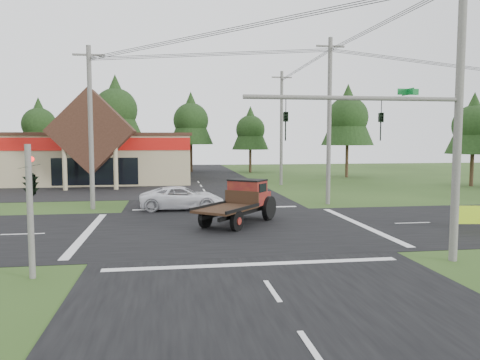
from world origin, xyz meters
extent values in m
plane|color=#284017|center=(0.00, 0.00, 0.00)|extent=(120.00, 120.00, 0.00)
cube|color=black|center=(0.00, 0.00, 0.01)|extent=(12.00, 120.00, 0.02)
cube|color=black|center=(0.00, 0.00, 0.01)|extent=(120.00, 12.00, 0.02)
cube|color=black|center=(-14.00, 19.00, 0.01)|extent=(28.00, 14.00, 0.02)
cube|color=tan|center=(-16.00, 30.00, 2.50)|extent=(30.00, 15.00, 5.00)
cube|color=#341E15|center=(-16.00, 30.00, 5.05)|extent=(30.40, 15.40, 0.30)
cube|color=#99100B|center=(-16.00, 22.45, 4.10)|extent=(30.00, 0.12, 1.20)
cube|color=#341E15|center=(-10.00, 21.50, 5.30)|extent=(7.78, 4.00, 7.78)
cylinder|color=tan|center=(-12.20, 19.80, 2.00)|extent=(0.40, 0.40, 4.00)
cylinder|color=tan|center=(-7.80, 19.80, 2.00)|extent=(0.40, 0.40, 4.00)
cube|color=black|center=(-10.00, 22.48, 1.50)|extent=(8.00, 0.08, 2.60)
cylinder|color=#595651|center=(7.50, -7.50, 3.50)|extent=(0.24, 0.24, 7.00)
cylinder|color=#595651|center=(3.50, -7.50, 6.00)|extent=(8.00, 0.16, 0.16)
imported|color=black|center=(4.50, -7.50, 5.00)|extent=(0.16, 0.20, 1.00)
imported|color=black|center=(1.00, -7.50, 5.00)|extent=(0.16, 0.20, 1.00)
cube|color=#0C6626|center=(5.50, -7.50, 6.25)|extent=(0.80, 0.04, 0.22)
cylinder|color=#595651|center=(-7.50, -7.50, 2.20)|extent=(0.20, 0.20, 4.40)
imported|color=black|center=(-7.50, -7.30, 3.70)|extent=(0.53, 2.48, 1.00)
sphere|color=#FF0C0C|center=(-7.50, -7.15, 3.90)|extent=(0.18, 0.18, 0.18)
cylinder|color=#595651|center=(7.50, -7.50, 5.50)|extent=(0.30, 0.30, 11.00)
cylinder|color=#595651|center=(-8.00, 8.00, 5.25)|extent=(0.30, 0.30, 10.50)
cube|color=#595651|center=(-8.00, 8.00, 9.90)|extent=(2.00, 0.12, 0.12)
cylinder|color=#595651|center=(8.00, 8.00, 5.75)|extent=(0.30, 0.30, 11.50)
cube|color=#595651|center=(8.00, 8.00, 10.90)|extent=(2.00, 0.12, 0.12)
cylinder|color=#595651|center=(8.00, 22.00, 5.60)|extent=(0.30, 0.30, 11.20)
cube|color=#595651|center=(8.00, 22.00, 10.60)|extent=(2.00, 0.12, 0.12)
cylinder|color=#332316|center=(-20.00, 42.00, 1.75)|extent=(0.36, 0.36, 3.50)
cone|color=black|center=(-20.00, 42.00, 6.80)|extent=(5.60, 5.60, 6.60)
sphere|color=black|center=(-20.00, 42.00, 6.50)|extent=(4.40, 4.40, 4.40)
cylinder|color=#332316|center=(-10.00, 41.00, 2.27)|extent=(0.36, 0.36, 4.55)
cone|color=black|center=(-10.00, 41.00, 8.84)|extent=(7.28, 7.28, 8.58)
sphere|color=black|center=(-10.00, 41.00, 8.45)|extent=(5.72, 5.72, 5.72)
cylinder|color=#332316|center=(0.00, 42.00, 1.92)|extent=(0.36, 0.36, 3.85)
cone|color=black|center=(0.00, 42.00, 7.48)|extent=(6.16, 6.16, 7.26)
sphere|color=black|center=(0.00, 42.00, 7.15)|extent=(4.84, 4.84, 4.84)
cylinder|color=#332316|center=(8.00, 40.00, 1.57)|extent=(0.36, 0.36, 3.15)
cone|color=black|center=(8.00, 40.00, 6.12)|extent=(5.04, 5.04, 5.94)
sphere|color=black|center=(8.00, 40.00, 5.85)|extent=(3.96, 3.96, 3.96)
cylinder|color=#332316|center=(18.00, 30.00, 1.92)|extent=(0.36, 0.36, 3.85)
cone|color=black|center=(18.00, 30.00, 7.48)|extent=(6.16, 6.16, 7.26)
sphere|color=black|center=(18.00, 30.00, 7.15)|extent=(4.84, 4.84, 4.84)
cylinder|color=#332316|center=(26.00, 18.00, 1.57)|extent=(0.36, 0.36, 3.15)
cone|color=black|center=(26.00, 18.00, 6.12)|extent=(5.04, 5.04, 5.94)
sphere|color=black|center=(26.00, 18.00, 5.85)|extent=(3.96, 3.96, 3.96)
imported|color=white|center=(-2.23, 6.99, 0.75)|extent=(5.44, 2.57, 1.50)
camera|label=1|loc=(-3.00, -23.37, 4.56)|focal=35.00mm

